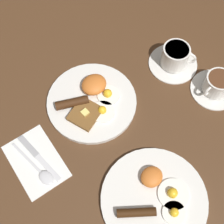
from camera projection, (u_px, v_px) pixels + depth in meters
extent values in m
plane|color=#4C301C|center=(92.00, 103.00, 0.96)|extent=(3.00, 3.00, 0.00)
cylinder|color=silver|center=(92.00, 102.00, 0.95)|extent=(0.27, 0.27, 0.01)
cylinder|color=white|center=(109.00, 95.00, 0.95)|extent=(0.07, 0.07, 0.01)
sphere|color=yellow|center=(108.00, 93.00, 0.94)|extent=(0.03, 0.03, 0.03)
cylinder|color=white|center=(102.00, 113.00, 0.93)|extent=(0.07, 0.07, 0.01)
sphere|color=yellow|center=(101.00, 111.00, 0.92)|extent=(0.03, 0.03, 0.03)
ellipsoid|color=orange|center=(94.00, 85.00, 0.95)|extent=(0.08, 0.07, 0.04)
cylinder|color=#3D210F|center=(72.00, 103.00, 0.93)|extent=(0.10, 0.07, 0.03)
cube|color=brown|center=(85.00, 114.00, 0.92)|extent=(0.11, 0.10, 0.01)
cube|color=#F4E072|center=(85.00, 112.00, 0.91)|extent=(0.02, 0.02, 0.01)
cylinder|color=silver|center=(154.00, 200.00, 0.82)|extent=(0.28, 0.28, 0.01)
cylinder|color=white|center=(173.00, 194.00, 0.82)|extent=(0.08, 0.08, 0.01)
sphere|color=yellow|center=(172.00, 193.00, 0.81)|extent=(0.03, 0.03, 0.03)
cylinder|color=white|center=(174.00, 213.00, 0.80)|extent=(0.06, 0.06, 0.01)
sphere|color=yellow|center=(174.00, 212.00, 0.79)|extent=(0.02, 0.02, 0.02)
ellipsoid|color=orange|center=(152.00, 177.00, 0.83)|extent=(0.06, 0.06, 0.03)
cylinder|color=#361D0B|center=(136.00, 212.00, 0.79)|extent=(0.09, 0.08, 0.02)
cylinder|color=silver|center=(173.00, 63.00, 1.02)|extent=(0.16, 0.16, 0.01)
cylinder|color=silver|center=(175.00, 56.00, 0.98)|extent=(0.09, 0.09, 0.07)
cylinder|color=#56331E|center=(177.00, 49.00, 0.96)|extent=(0.08, 0.08, 0.00)
torus|color=silver|center=(189.00, 58.00, 0.98)|extent=(0.03, 0.04, 0.05)
cylinder|color=silver|center=(214.00, 89.00, 0.98)|extent=(0.15, 0.15, 0.01)
cylinder|color=silver|center=(217.00, 84.00, 0.95)|extent=(0.08, 0.08, 0.06)
cylinder|color=#56331E|center=(220.00, 79.00, 0.92)|extent=(0.07, 0.07, 0.00)
torus|color=silver|center=(209.00, 90.00, 0.93)|extent=(0.04, 0.01, 0.04)
cube|color=white|center=(36.00, 161.00, 0.88)|extent=(0.15, 0.20, 0.01)
cube|color=silver|center=(48.00, 168.00, 0.86)|extent=(0.02, 0.10, 0.00)
cube|color=#9E9EA3|center=(28.00, 146.00, 0.89)|extent=(0.02, 0.08, 0.01)
ellipsoid|color=silver|center=(46.00, 178.00, 0.85)|extent=(0.04, 0.05, 0.01)
cube|color=silver|center=(27.00, 158.00, 0.87)|extent=(0.02, 0.12, 0.00)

